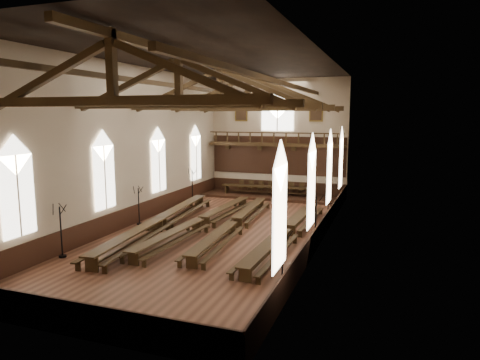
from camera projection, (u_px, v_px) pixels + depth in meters
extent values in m
plane|color=brown|center=(221.00, 232.00, 25.61)|extent=(26.00, 26.00, 0.00)
plane|color=#B8A78B|center=(277.00, 137.00, 36.95)|extent=(12.00, 0.00, 12.00)
plane|color=#B8A78B|center=(55.00, 180.00, 12.76)|extent=(12.00, 0.00, 12.00)
plane|color=#B8A78B|center=(132.00, 146.00, 26.86)|extent=(0.00, 26.00, 26.00)
plane|color=#B8A78B|center=(324.00, 151.00, 22.85)|extent=(0.00, 26.00, 26.00)
plane|color=black|center=(220.00, 60.00, 24.11)|extent=(26.00, 26.00, 0.00)
cube|color=#32180F|center=(277.00, 188.00, 37.58)|extent=(11.90, 0.08, 1.20)
cube|color=#32180F|center=(65.00, 317.00, 13.45)|extent=(11.90, 0.08, 1.20)
cube|color=#32180F|center=(135.00, 214.00, 27.50)|extent=(0.08, 25.90, 1.20)
cube|color=#32180F|center=(321.00, 231.00, 23.53)|extent=(0.08, 25.90, 1.20)
cube|color=white|center=(18.00, 196.00, 18.69)|extent=(0.05, 1.80, 3.60)
cube|color=white|center=(15.00, 155.00, 18.42)|extent=(0.05, 1.80, 1.80)
cylinder|color=#B8A78B|center=(18.00, 196.00, 18.67)|extent=(0.08, 0.08, 3.60)
cube|color=white|center=(104.00, 178.00, 24.27)|extent=(0.05, 1.80, 3.60)
cube|color=white|center=(103.00, 146.00, 24.00)|extent=(0.05, 1.80, 1.80)
cylinder|color=#B8A78B|center=(105.00, 178.00, 24.26)|extent=(0.08, 0.08, 3.60)
cube|color=white|center=(159.00, 166.00, 29.86)|extent=(0.05, 1.80, 3.60)
cube|color=white|center=(158.00, 140.00, 29.59)|extent=(0.05, 1.80, 1.80)
cylinder|color=#B8A78B|center=(159.00, 166.00, 29.84)|extent=(0.08, 0.08, 3.60)
cube|color=white|center=(196.00, 158.00, 35.44)|extent=(0.05, 1.80, 3.60)
cube|color=white|center=(196.00, 136.00, 35.17)|extent=(0.05, 1.80, 1.80)
cylinder|color=#B8A78B|center=(196.00, 158.00, 35.43)|extent=(0.08, 0.08, 3.60)
cube|color=white|center=(280.00, 218.00, 14.75)|extent=(0.05, 1.80, 3.60)
cube|color=white|center=(281.00, 166.00, 14.48)|extent=(0.05, 1.80, 1.80)
cylinder|color=#B8A78B|center=(279.00, 218.00, 14.76)|extent=(0.08, 0.08, 3.60)
cube|color=white|center=(311.00, 190.00, 20.34)|extent=(0.05, 1.80, 3.60)
cube|color=white|center=(312.00, 152.00, 20.07)|extent=(0.05, 1.80, 1.80)
cylinder|color=#B8A78B|center=(310.00, 190.00, 20.35)|extent=(0.08, 0.08, 3.60)
cube|color=white|center=(329.00, 174.00, 25.92)|extent=(0.05, 1.80, 3.60)
cube|color=white|center=(330.00, 144.00, 25.65)|extent=(0.05, 1.80, 1.80)
cylinder|color=#B8A78B|center=(329.00, 174.00, 25.93)|extent=(0.08, 0.08, 3.60)
cube|color=white|center=(341.00, 163.00, 31.50)|extent=(0.05, 1.80, 3.60)
cube|color=white|center=(342.00, 139.00, 31.23)|extent=(0.05, 1.80, 1.80)
cylinder|color=#B8A78B|center=(340.00, 163.00, 31.52)|extent=(0.08, 0.08, 3.60)
cube|color=white|center=(277.00, 116.00, 36.59)|extent=(2.80, 0.05, 2.40)
cube|color=white|center=(278.00, 102.00, 36.41)|extent=(2.80, 0.05, 2.80)
cylinder|color=#B8A78B|center=(277.00, 116.00, 36.55)|extent=(0.10, 0.10, 2.40)
cube|color=#362311|center=(275.00, 145.00, 36.44)|extent=(11.80, 1.20, 0.20)
cube|color=#32180F|center=(277.00, 155.00, 37.13)|extent=(11.80, 0.10, 3.30)
cube|color=#362311|center=(274.00, 133.00, 35.78)|extent=(11.60, 0.12, 0.10)
cube|color=#362311|center=(274.00, 144.00, 35.91)|extent=(11.60, 0.12, 0.10)
cube|color=#362311|center=(228.00, 146.00, 38.35)|extent=(0.35, 0.40, 0.50)
cube|color=#362311|center=(260.00, 147.00, 37.35)|extent=(0.35, 0.40, 0.50)
cube|color=#362311|center=(294.00, 148.00, 36.35)|extent=(0.35, 0.40, 0.50)
cube|color=#362311|center=(329.00, 149.00, 35.35)|extent=(0.35, 0.40, 0.50)
cube|color=brown|center=(241.00, 113.00, 37.66)|extent=(1.15, 0.06, 1.45)
cube|color=black|center=(241.00, 113.00, 37.62)|extent=(0.95, 0.04, 1.25)
cube|color=brown|center=(316.00, 113.00, 35.46)|extent=(1.15, 0.06, 1.45)
cube|color=black|center=(316.00, 113.00, 35.42)|extent=(0.95, 0.04, 1.25)
cube|color=#362311|center=(113.00, 101.00, 15.19)|extent=(11.70, 0.35, 0.35)
cube|color=#362311|center=(111.00, 63.00, 14.99)|extent=(0.30, 0.30, 2.40)
cube|color=#362311|center=(47.00, 78.00, 16.01)|extent=(5.44, 0.26, 2.40)
cube|color=#362311|center=(185.00, 72.00, 14.09)|extent=(5.44, 0.26, 2.40)
cube|color=#362311|center=(179.00, 104.00, 19.84)|extent=(11.70, 0.35, 0.35)
cube|color=#362311|center=(179.00, 76.00, 19.65)|extent=(0.30, 0.30, 2.40)
cube|color=#362311|center=(126.00, 86.00, 20.67)|extent=(5.44, 0.26, 2.40)
cube|color=#362311|center=(237.00, 83.00, 18.75)|extent=(5.44, 0.26, 2.40)
cube|color=#362311|center=(220.00, 106.00, 24.50)|extent=(11.70, 0.35, 0.35)
cube|color=#362311|center=(220.00, 83.00, 24.30)|extent=(0.30, 0.30, 2.40)
cube|color=#362311|center=(175.00, 91.00, 25.32)|extent=(5.44, 0.26, 2.40)
cube|color=#362311|center=(269.00, 89.00, 23.40)|extent=(5.44, 0.26, 2.40)
cube|color=#362311|center=(248.00, 108.00, 29.15)|extent=(11.70, 0.35, 0.35)
cube|color=#362311|center=(248.00, 88.00, 28.95)|extent=(0.30, 0.30, 2.40)
cube|color=#362311|center=(209.00, 95.00, 29.98)|extent=(5.44, 0.26, 2.40)
cube|color=#362311|center=(290.00, 94.00, 28.05)|extent=(5.44, 0.26, 2.40)
cube|color=#362311|center=(268.00, 109.00, 33.80)|extent=(11.70, 0.35, 0.35)
cube|color=#362311|center=(268.00, 92.00, 33.61)|extent=(0.30, 0.30, 2.40)
cube|color=#362311|center=(234.00, 98.00, 34.63)|extent=(5.44, 0.26, 2.40)
cube|color=#362311|center=(304.00, 97.00, 32.71)|extent=(5.44, 0.26, 2.40)
cube|color=#362311|center=(168.00, 85.00, 25.42)|extent=(0.25, 25.70, 0.25)
cube|color=#362311|center=(277.00, 82.00, 23.18)|extent=(0.25, 25.70, 0.25)
cube|color=#362311|center=(220.00, 65.00, 24.15)|extent=(0.30, 25.70, 0.30)
cube|color=#362311|center=(123.00, 234.00, 22.31)|extent=(1.51, 7.63, 0.09)
cube|color=#362311|center=(78.00, 262.00, 19.19)|extent=(0.65, 0.15, 0.73)
cube|color=#362311|center=(157.00, 226.00, 25.55)|extent=(0.65, 0.15, 0.73)
cube|color=#362311|center=(123.00, 243.00, 22.39)|extent=(0.76, 6.70, 0.09)
cube|color=#362311|center=(111.00, 239.00, 22.52)|extent=(1.06, 7.59, 0.07)
cube|color=#362311|center=(64.00, 265.00, 19.32)|extent=(0.25, 0.10, 0.42)
cube|color=#362311|center=(147.00, 227.00, 25.79)|extent=(0.25, 0.10, 0.42)
cube|color=#362311|center=(135.00, 241.00, 22.20)|extent=(1.06, 7.59, 0.07)
cube|color=#362311|center=(91.00, 267.00, 19.00)|extent=(0.25, 0.10, 0.42)
cube|color=#362311|center=(168.00, 229.00, 25.46)|extent=(0.25, 0.10, 0.42)
cube|color=#362311|center=(187.00, 206.00, 29.20)|extent=(1.51, 7.63, 0.09)
cube|color=#362311|center=(162.00, 223.00, 26.08)|extent=(0.65, 0.15, 0.73)
cube|color=#362311|center=(207.00, 202.00, 32.44)|extent=(0.65, 0.15, 0.73)
cube|color=#362311|center=(187.00, 213.00, 29.27)|extent=(0.76, 6.70, 0.09)
cube|color=#362311|center=(178.00, 210.00, 29.41)|extent=(1.06, 7.59, 0.07)
cube|color=#362311|center=(151.00, 225.00, 26.21)|extent=(0.25, 0.10, 0.42)
cube|color=#362311|center=(199.00, 204.00, 32.67)|extent=(0.25, 0.10, 0.42)
cube|color=#362311|center=(196.00, 211.00, 29.08)|extent=(1.06, 7.59, 0.07)
cube|color=#362311|center=(171.00, 227.00, 25.89)|extent=(0.25, 0.10, 0.42)
cube|color=#362311|center=(216.00, 204.00, 32.35)|extent=(0.25, 0.10, 0.42)
cube|color=#362311|center=(172.00, 234.00, 22.54)|extent=(0.98, 6.95, 0.08)
cube|color=#362311|center=(139.00, 259.00, 19.69)|extent=(0.59, 0.10, 0.66)
cube|color=#362311|center=(197.00, 226.00, 25.49)|extent=(0.59, 0.10, 0.66)
cube|color=#362311|center=(172.00, 242.00, 22.61)|extent=(0.34, 6.13, 0.08)
cube|color=#362311|center=(162.00, 238.00, 22.81)|extent=(0.57, 6.93, 0.06)
cube|color=#362311|center=(127.00, 261.00, 19.90)|extent=(0.22, 0.08, 0.39)
cube|color=#362311|center=(189.00, 228.00, 25.79)|extent=(0.22, 0.08, 0.39)
cube|color=#362311|center=(182.00, 240.00, 22.35)|extent=(0.57, 6.93, 0.06)
cube|color=#362311|center=(150.00, 264.00, 19.44)|extent=(0.22, 0.08, 0.39)
cube|color=#362311|center=(207.00, 230.00, 25.33)|extent=(0.22, 0.08, 0.39)
cube|color=#362311|center=(224.00, 206.00, 29.43)|extent=(0.98, 6.95, 0.08)
cube|color=#362311|center=(205.00, 222.00, 26.58)|extent=(0.59, 0.10, 0.66)
cube|color=#362311|center=(239.00, 203.00, 32.38)|extent=(0.59, 0.10, 0.66)
cube|color=#362311|center=(224.00, 213.00, 29.49)|extent=(0.34, 6.13, 0.08)
cube|color=#362311|center=(216.00, 210.00, 29.70)|extent=(0.57, 6.93, 0.06)
cube|color=#362311|center=(196.00, 223.00, 26.78)|extent=(0.22, 0.08, 0.39)
cube|color=#362311|center=(232.00, 204.00, 32.68)|extent=(0.22, 0.08, 0.39)
cube|color=#362311|center=(232.00, 211.00, 29.24)|extent=(0.57, 6.93, 0.06)
cube|color=#362311|center=(214.00, 225.00, 26.33)|extent=(0.22, 0.08, 0.39)
cube|color=#362311|center=(247.00, 205.00, 32.22)|extent=(0.22, 0.08, 0.39)
cube|color=#362311|center=(209.00, 236.00, 22.21)|extent=(1.07, 6.60, 0.08)
cube|color=#362311|center=(183.00, 261.00, 19.51)|extent=(0.56, 0.11, 0.63)
cube|color=#362311|center=(230.00, 229.00, 25.01)|extent=(0.56, 0.11, 0.63)
cube|color=#362311|center=(209.00, 244.00, 22.27)|extent=(0.45, 5.81, 0.08)
cube|color=#362311|center=(199.00, 241.00, 22.41)|extent=(0.68, 6.57, 0.06)
cube|color=#362311|center=(171.00, 263.00, 19.64)|extent=(0.21, 0.08, 0.37)
cube|color=#362311|center=(221.00, 230.00, 25.24)|extent=(0.21, 0.08, 0.37)
cube|color=#362311|center=(220.00, 242.00, 22.09)|extent=(0.68, 6.57, 0.06)
cube|color=#362311|center=(194.00, 265.00, 19.33)|extent=(0.21, 0.08, 0.37)
cube|color=#362311|center=(239.00, 232.00, 24.92)|extent=(0.21, 0.08, 0.37)
cube|color=#362311|center=(253.00, 208.00, 29.10)|extent=(1.07, 6.60, 0.08)
cube|color=#362311|center=(238.00, 223.00, 26.40)|extent=(0.56, 0.11, 0.63)
cube|color=#362311|center=(265.00, 204.00, 31.90)|extent=(0.56, 0.11, 0.63)
cube|color=#362311|center=(253.00, 214.00, 29.16)|extent=(0.45, 5.81, 0.08)
cube|color=#362311|center=(245.00, 211.00, 29.30)|extent=(0.68, 6.57, 0.06)
cube|color=#362311|center=(229.00, 225.00, 26.53)|extent=(0.21, 0.08, 0.37)
cube|color=#362311|center=(258.00, 206.00, 32.12)|extent=(0.21, 0.08, 0.37)
cube|color=#362311|center=(261.00, 212.00, 28.98)|extent=(0.68, 6.57, 0.06)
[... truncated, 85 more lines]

